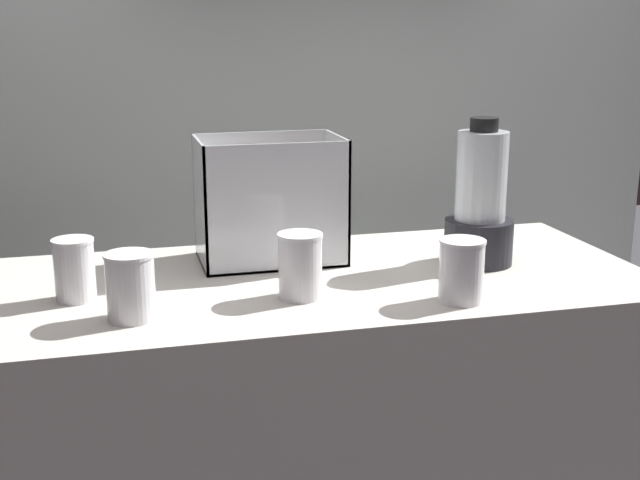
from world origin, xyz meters
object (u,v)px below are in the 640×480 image
at_px(juice_cup_carrot_far_left, 75,273).
at_px(juice_cup_beet_left, 131,289).
at_px(juice_cup_carrot_middle, 300,269).
at_px(juice_cup_carrot_right, 461,274).
at_px(blender_pitcher, 480,207).
at_px(carrot_display_bin, 272,222).

height_order(juice_cup_carrot_far_left, juice_cup_beet_left, juice_cup_beet_left).
xyz_separation_m(juice_cup_carrot_middle, juice_cup_carrot_right, (0.29, -0.10, -0.00)).
height_order(juice_cup_beet_left, juice_cup_carrot_middle, juice_cup_carrot_middle).
relative_size(blender_pitcher, juice_cup_beet_left, 2.61).
xyz_separation_m(blender_pitcher, juice_cup_beet_left, (-0.77, -0.18, -0.07)).
height_order(carrot_display_bin, juice_cup_carrot_middle, carrot_display_bin).
bearing_deg(juice_cup_carrot_middle, juice_cup_beet_left, -172.57).
xyz_separation_m(juice_cup_carrot_far_left, juice_cup_beet_left, (0.10, -0.14, 0.00)).
bearing_deg(juice_cup_carrot_far_left, juice_cup_carrot_middle, -12.81).
height_order(blender_pitcher, juice_cup_carrot_right, blender_pitcher).
bearing_deg(blender_pitcher, juice_cup_beet_left, -167.02).
bearing_deg(blender_pitcher, juice_cup_carrot_middle, -163.07).
xyz_separation_m(carrot_display_bin, juice_cup_carrot_far_left, (-0.43, -0.18, -0.03)).
bearing_deg(carrot_display_bin, juice_cup_beet_left, -135.72).
xyz_separation_m(blender_pitcher, juice_cup_carrot_middle, (-0.44, -0.13, -0.07)).
distance_m(carrot_display_bin, blender_pitcher, 0.46).
xyz_separation_m(juice_cup_carrot_far_left, juice_cup_carrot_middle, (0.43, -0.10, 0.00)).
height_order(juice_cup_carrot_far_left, juice_cup_carrot_right, same).
xyz_separation_m(blender_pitcher, juice_cup_carrot_right, (-0.15, -0.23, -0.07)).
distance_m(blender_pitcher, juice_cup_carrot_far_left, 0.87).
bearing_deg(carrot_display_bin, juice_cup_carrot_middle, -90.26).
height_order(carrot_display_bin, juice_cup_carrot_far_left, carrot_display_bin).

